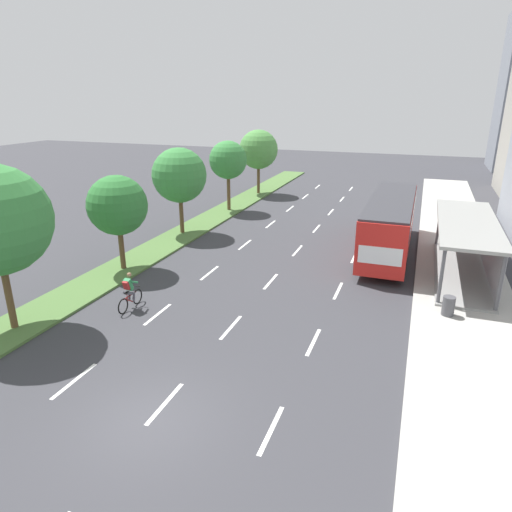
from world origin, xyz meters
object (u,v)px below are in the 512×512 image
at_px(median_tree_second, 117,206).
at_px(median_tree_fourth, 228,160).
at_px(median_tree_fifth, 259,150).
at_px(bus, 390,220).
at_px(cyclist, 129,293).
at_px(bus_shelter, 471,242).
at_px(median_tree_third, 179,175).
at_px(trash_bin, 448,306).

relative_size(median_tree_second, median_tree_fourth, 0.91).
bearing_deg(median_tree_fourth, median_tree_fifth, 90.00).
height_order(bus, cyclist, bus).
xyz_separation_m(bus, cyclist, (-10.19, -11.99, -1.28)).
xyz_separation_m(bus_shelter, bus, (-4.28, 2.50, 0.20)).
xyz_separation_m(bus_shelter, median_tree_fifth, (-17.59, 16.31, 2.40)).
bearing_deg(bus_shelter, bus, 149.75).
height_order(median_tree_third, median_tree_fourth, median_tree_third).
height_order(cyclist, median_tree_third, median_tree_third).
height_order(cyclist, median_tree_fourth, median_tree_fourth).
distance_m(cyclist, trash_bin, 13.94).
distance_m(bus_shelter, cyclist, 17.34).
distance_m(median_tree_fourth, median_tree_fifth, 7.27).
bearing_deg(bus, median_tree_third, -176.96).
xyz_separation_m(median_tree_fourth, median_tree_fifth, (-0.00, 7.27, 0.08)).
xyz_separation_m(median_tree_second, median_tree_fifth, (0.08, 21.81, 0.64)).
relative_size(bus_shelter, cyclist, 5.52).
distance_m(median_tree_third, trash_bin, 18.78).
relative_size(cyclist, median_tree_fourth, 0.32).
bearing_deg(median_tree_fourth, cyclist, -80.42).
height_order(bus_shelter, cyclist, bus_shelter).
bearing_deg(median_tree_fourth, bus, -26.17).
relative_size(bus_shelter, median_tree_fifth, 1.68).
bearing_deg(median_tree_third, median_tree_fifth, 88.42).
height_order(bus_shelter, median_tree_fifth, median_tree_fifth).
xyz_separation_m(median_tree_second, median_tree_fourth, (0.08, 14.54, 0.55)).
bearing_deg(median_tree_third, bus, 3.04).
bearing_deg(median_tree_fifth, median_tree_third, -91.58).
distance_m(cyclist, median_tree_third, 12.25).
bearing_deg(cyclist, bus, 49.65).
bearing_deg(cyclist, median_tree_second, 128.77).
distance_m(bus, median_tree_second, 15.68).
xyz_separation_m(cyclist, median_tree_second, (-3.21, 3.99, 2.84)).
height_order(median_tree_second, median_tree_fifth, median_tree_fifth).
xyz_separation_m(median_tree_fifth, trash_bin, (16.51, -21.91, -3.69)).
distance_m(bus, trash_bin, 8.83).
relative_size(median_tree_fifth, trash_bin, 7.04).
bearing_deg(median_tree_third, trash_bin, -23.53).
distance_m(median_tree_fourth, trash_bin, 22.36).
height_order(cyclist, trash_bin, cyclist).
distance_m(bus_shelter, bus, 4.96).
relative_size(bus_shelter, median_tree_second, 1.97).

